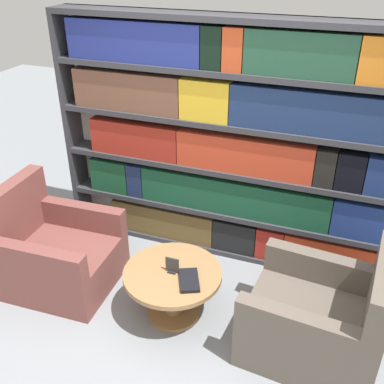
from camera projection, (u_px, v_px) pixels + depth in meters
ground_plane at (171, 346)px, 3.47m from camera, size 14.00×14.00×0.00m
bookshelf at (232, 146)px, 4.03m from camera, size 3.27×0.30×2.23m
armchair_left at (55, 253)px, 4.00m from camera, size 0.99×0.87×0.93m
armchair_right at (320, 320)px, 3.30m from camera, size 1.02×0.90×0.93m
coffee_table at (173, 284)px, 3.62m from camera, size 0.79×0.79×0.45m
table_sign at (172, 266)px, 3.53m from camera, size 0.11×0.06×0.13m
stray_book at (189, 280)px, 3.44m from camera, size 0.24×0.30×0.03m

